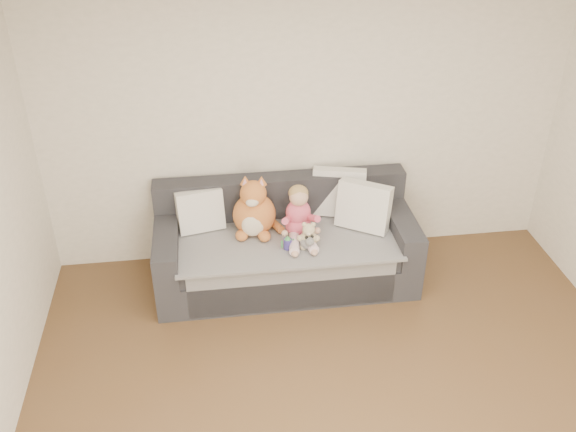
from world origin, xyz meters
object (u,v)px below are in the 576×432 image
at_px(sofa, 285,248).
at_px(sippy_cup, 288,242).
at_px(teddy_bear, 308,237).
at_px(plush_cat, 254,212).
at_px(toddler, 299,216).

height_order(sofa, sippy_cup, sofa).
bearing_deg(sippy_cup, teddy_bear, 2.25).
relative_size(sofa, teddy_bear, 9.22).
bearing_deg(plush_cat, sofa, 2.56).
relative_size(sofa, plush_cat, 3.97).
relative_size(plush_cat, teddy_bear, 2.32).
bearing_deg(sippy_cup, plush_cat, 129.99).
bearing_deg(plush_cat, teddy_bear, -23.56).
distance_m(sofa, plush_cat, 0.45).
relative_size(toddler, sippy_cup, 3.79).
bearing_deg(toddler, teddy_bear, -72.79).
height_order(plush_cat, sippy_cup, plush_cat).
bearing_deg(teddy_bear, sippy_cup, -167.84).
relative_size(toddler, plush_cat, 0.84).
bearing_deg(sippy_cup, sofa, 87.50).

